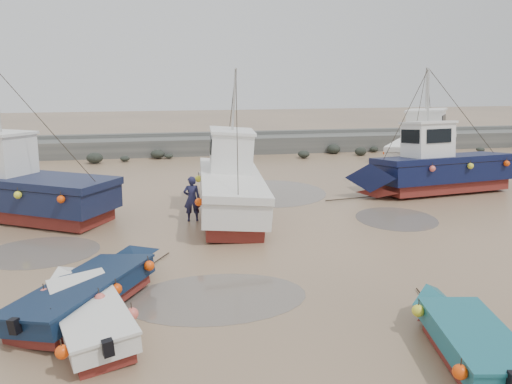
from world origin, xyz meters
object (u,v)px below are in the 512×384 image
(dinghy_0, at_px, (88,307))
(cabin_boat_2, at_px, (434,167))
(dinghy_2, at_px, (467,333))
(cabin_boat_3, at_px, (426,146))
(cabin_boat_1, at_px, (228,184))
(cabin_boat_0, at_px, (13,187))
(person, at_px, (193,221))
(dinghy_1, at_px, (93,287))

(dinghy_0, xyz_separation_m, cabin_boat_2, (15.29, 11.32, 0.79))
(dinghy_2, distance_m, cabin_boat_3, 22.68)
(cabin_boat_1, relative_size, cabin_boat_3, 1.14)
(dinghy_2, height_order, cabin_boat_2, cabin_boat_2)
(dinghy_0, xyz_separation_m, cabin_boat_0, (-4.59, 10.28, 0.77))
(cabin_boat_0, distance_m, person, 7.82)
(dinghy_2, bearing_deg, dinghy_1, 164.63)
(dinghy_0, relative_size, cabin_boat_1, 0.57)
(dinghy_1, xyz_separation_m, dinghy_2, (8.59, -3.85, 0.02))
(dinghy_1, height_order, cabin_boat_3, cabin_boat_3)
(cabin_boat_2, height_order, cabin_boat_3, same)
(dinghy_0, distance_m, dinghy_2, 8.94)
(dinghy_1, bearing_deg, dinghy_2, 5.19)
(dinghy_1, height_order, cabin_boat_2, cabin_boat_2)
(cabin_boat_1, bearing_deg, cabin_boat_3, 34.27)
(dinghy_1, relative_size, dinghy_2, 1.16)
(dinghy_1, bearing_deg, cabin_boat_2, 62.79)
(dinghy_0, bearing_deg, dinghy_1, 73.45)
(cabin_boat_3, xyz_separation_m, person, (-15.33, -9.37, -1.32))
(cabin_boat_2, distance_m, cabin_boat_3, 7.14)
(cabin_boat_0, bearing_deg, cabin_boat_3, -43.54)
(dinghy_0, distance_m, person, 8.96)
(cabin_boat_0, bearing_deg, dinghy_0, -127.79)
(person, bearing_deg, cabin_boat_0, -15.19)
(cabin_boat_2, bearing_deg, cabin_boat_1, 91.94)
(cabin_boat_1, xyz_separation_m, person, (-1.62, -0.94, -1.32))
(dinghy_1, relative_size, cabin_boat_0, 0.60)
(person, bearing_deg, dinghy_1, 66.27)
(cabin_boat_0, bearing_deg, cabin_boat_2, -58.85)
(dinghy_1, relative_size, cabin_boat_1, 0.58)
(cabin_boat_2, bearing_deg, dinghy_1, 115.27)
(dinghy_2, xyz_separation_m, cabin_boat_3, (9.70, 20.49, 0.76))
(cabin_boat_1, relative_size, cabin_boat_2, 1.04)
(cabin_boat_1, bearing_deg, dinghy_2, -68.89)
(dinghy_1, bearing_deg, dinghy_0, -57.91)
(dinghy_2, xyz_separation_m, person, (-5.63, 11.12, -0.56))
(dinghy_2, bearing_deg, cabin_boat_3, 73.46)
(person, bearing_deg, cabin_boat_2, -168.56)
(dinghy_2, relative_size, cabin_boat_2, 0.52)
(dinghy_0, height_order, person, dinghy_0)
(cabin_boat_3, bearing_deg, dinghy_2, -78.21)
(dinghy_0, relative_size, cabin_boat_2, 0.59)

